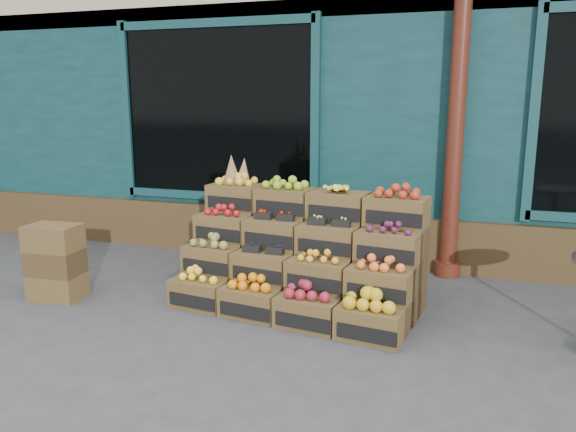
% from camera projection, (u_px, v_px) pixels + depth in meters
% --- Properties ---
extents(ground, '(60.00, 60.00, 0.00)m').
position_uv_depth(ground, '(284.00, 334.00, 4.66)').
color(ground, '#3C3C3E').
rests_on(ground, ground).
extents(shop_facade, '(12.00, 6.24, 4.80)m').
position_uv_depth(shop_facade, '(387.00, 67.00, 8.90)').
color(shop_facade, '#103538').
rests_on(shop_facade, ground).
extents(crate_display, '(2.30, 1.34, 1.37)m').
position_uv_depth(crate_display, '(301.00, 261.00, 5.25)').
color(crate_display, brown).
rests_on(crate_display, ground).
extents(spare_crates, '(0.51, 0.37, 0.73)m').
position_uv_depth(spare_crates, '(55.00, 262.00, 5.43)').
color(spare_crates, brown).
rests_on(spare_crates, ground).
extents(shopkeeper, '(0.85, 0.72, 1.98)m').
position_uv_depth(shopkeeper, '(216.00, 168.00, 7.57)').
color(shopkeeper, '#1C621F').
rests_on(shopkeeper, ground).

